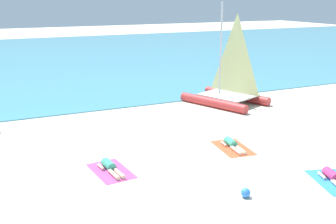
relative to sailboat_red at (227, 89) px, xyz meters
The scene contains 10 objects.
ground_plane 5.65m from the sailboat_red, 165.22° to the left, with size 120.00×120.00×0.00m, color beige.
ocean_water 22.15m from the sailboat_red, 104.14° to the left, with size 120.00×40.00×0.05m, color #4C9EB7.
sailboat_red is the anchor object (origin of this frame).
towel_left 10.39m from the sailboat_red, 144.40° to the right, with size 1.10×1.90×0.01m, color #D84C99.
sunbather_left 10.35m from the sailboat_red, 144.72° to the right, with size 0.58×1.57×0.30m.
towel_middle 6.90m from the sailboat_red, 120.64° to the right, with size 1.10×1.90×0.01m, color #EA5933.
sunbather_middle 6.82m from the sailboat_red, 120.87° to the right, with size 0.61×1.57×0.30m.
towel_right 10.08m from the sailboat_red, 103.10° to the right, with size 1.10×1.90×0.01m, color #338CD8.
sunbather_right 10.01m from the sailboat_red, 103.08° to the right, with size 0.82×1.54×0.30m.
beach_ball 10.94m from the sailboat_red, 119.78° to the right, with size 0.29×0.29×0.29m, color #337FE5.
Camera 1 is at (-6.68, -9.92, 5.67)m, focal length 44.37 mm.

